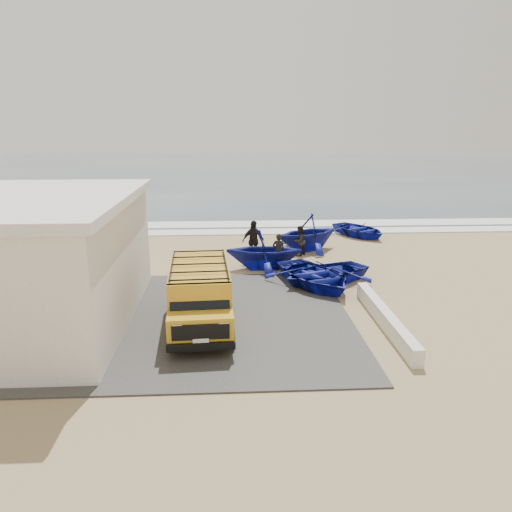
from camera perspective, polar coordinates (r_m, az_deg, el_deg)
name	(u,v)px	position (r m, az deg, el deg)	size (l,w,h in m)	color
ground	(233,298)	(19.27, -2.63, -4.87)	(160.00, 160.00, 0.00)	tan
slab	(176,319)	(17.49, -9.17, -7.07)	(12.00, 10.00, 0.05)	#403D3A
ocean	(229,169)	(74.42, -3.14, 9.87)	(180.00, 88.00, 0.01)	#385166
surf_line	(231,232)	(30.83, -2.89, 2.75)	(180.00, 1.60, 0.06)	white
surf_wash	(231,224)	(33.28, -2.93, 3.64)	(180.00, 2.20, 0.04)	white
building	(4,261)	(18.26, -26.88, -0.52)	(8.40, 9.40, 4.30)	white
parapet	(385,318)	(17.16, 14.55, -6.92)	(0.35, 6.00, 0.55)	silver
van	(200,294)	(16.43, -6.43, -4.31)	(2.22, 5.02, 2.11)	gold
boat_near_left	(314,275)	(20.69, 6.64, -2.23)	(3.15, 4.41, 0.91)	navy
boat_near_right	(325,273)	(21.23, 7.86, -1.92)	(2.90, 4.06, 0.84)	navy
boat_mid_left	(264,250)	(22.86, 0.90, 0.71)	(2.97, 3.44, 1.81)	navy
boat_far_left	(308,232)	(26.39, 5.91, 2.71)	(3.19, 3.70, 1.95)	navy
boat_far_right	(359,230)	(30.35, 11.67, 2.97)	(2.72, 3.82, 0.79)	navy
fisherman_front	(279,251)	(22.97, 2.61, 0.56)	(0.60, 0.40, 1.66)	black
fisherman_middle	(299,241)	(25.29, 4.98, 1.73)	(0.75, 0.59, 1.55)	black
fisherman_back	(253,241)	(24.23, -0.32, 1.75)	(1.17, 0.49, 2.00)	black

